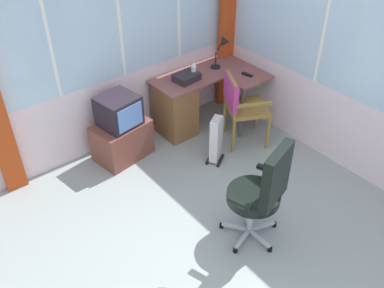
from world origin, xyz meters
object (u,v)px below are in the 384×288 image
at_px(desk_lamp, 223,47).
at_px(tv_on_stand, 121,131).
at_px(tv_remote, 247,75).
at_px(desk, 180,105).
at_px(wooden_armchair, 238,101).
at_px(paper_tray, 187,77).
at_px(space_heater, 216,139).
at_px(spray_bottle, 194,70).
at_px(office_chair, 263,189).

relative_size(desk_lamp, tv_on_stand, 0.51).
bearing_deg(tv_remote, desk, 142.55).
distance_m(desk, tv_on_stand, 0.88).
height_order(desk, wooden_armchair, wooden_armchair).
height_order(paper_tray, space_heater, paper_tray).
relative_size(paper_tray, wooden_armchair, 0.33).
height_order(tv_remote, tv_on_stand, tv_on_stand).
xyz_separation_m(spray_bottle, wooden_armchair, (0.21, -0.61, -0.24)).
bearing_deg(wooden_armchair, tv_on_stand, 154.00).
height_order(desk, office_chair, office_chair).
xyz_separation_m(paper_tray, tv_on_stand, (-0.97, 0.02, -0.40)).
distance_m(spray_bottle, space_heater, 0.93).
relative_size(spray_bottle, space_heater, 0.36).
relative_size(desk, desk_lamp, 3.19).
bearing_deg(spray_bottle, desk_lamp, -0.79).
relative_size(tv_remote, spray_bottle, 0.69).
relative_size(tv_remote, paper_tray, 0.50).
relative_size(desk_lamp, tv_remote, 2.79).
xyz_separation_m(desk, office_chair, (-0.53, -1.93, 0.24)).
height_order(desk_lamp, tv_remote, desk_lamp).
xyz_separation_m(desk, wooden_armchair, (0.41, -0.63, 0.19)).
bearing_deg(desk_lamp, paper_tray, 179.48).
height_order(spray_bottle, space_heater, spray_bottle).
xyz_separation_m(desk_lamp, wooden_armchair, (-0.27, -0.60, -0.41)).
distance_m(tv_remote, paper_tray, 0.78).
distance_m(desk, wooden_armchair, 0.77).
distance_m(tv_remote, wooden_armchair, 0.46).
relative_size(paper_tray, space_heater, 0.50).
bearing_deg(desk, tv_remote, -27.02).
bearing_deg(spray_bottle, tv_remote, -33.21).
xyz_separation_m(wooden_armchair, tv_on_stand, (-1.29, 0.63, -0.22)).
bearing_deg(desk_lamp, spray_bottle, 179.21).
bearing_deg(tv_remote, desk_lamp, 93.86).
bearing_deg(desk, spray_bottle, -6.01).
xyz_separation_m(tv_remote, tv_on_stand, (-1.65, 0.39, -0.37)).
bearing_deg(desk_lamp, tv_remote, -75.71).
bearing_deg(space_heater, wooden_armchair, 15.89).
bearing_deg(tv_on_stand, spray_bottle, -1.13).
height_order(tv_remote, spray_bottle, spray_bottle).
relative_size(desk, spray_bottle, 6.19).
bearing_deg(space_heater, tv_on_stand, 137.88).
bearing_deg(office_chair, wooden_armchair, 54.22).
bearing_deg(spray_bottle, office_chair, -111.07).
relative_size(desk_lamp, spray_bottle, 1.94).
relative_size(desk_lamp, paper_tray, 1.40).
bearing_deg(paper_tray, office_chair, -108.04).
distance_m(spray_bottle, paper_tray, 0.13).
height_order(tv_remote, space_heater, tv_remote).
bearing_deg(desk, tv_on_stand, -179.99).
height_order(spray_bottle, wooden_armchair, spray_bottle).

